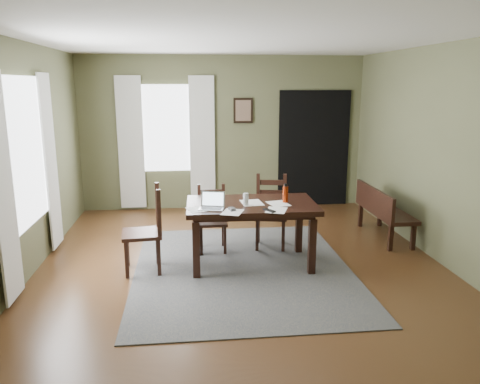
{
  "coord_description": "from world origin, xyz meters",
  "views": [
    {
      "loc": [
        -0.62,
        -5.32,
        2.21
      ],
      "look_at": [
        0.0,
        0.3,
        0.9
      ],
      "focal_mm": 35.0,
      "sensor_mm": 36.0,
      "label": 1
    }
  ],
  "objects": [
    {
      "name": "ground",
      "position": [
        0.0,
        0.0,
        -0.01
      ],
      "size": [
        5.0,
        6.0,
        0.01
      ],
      "color": "#492C16"
    },
    {
      "name": "room_shell",
      "position": [
        0.0,
        0.0,
        1.8
      ],
      "size": [
        5.02,
        6.02,
        2.71
      ],
      "color": "brown",
      "rests_on": "ground"
    },
    {
      "name": "rug",
      "position": [
        0.0,
        0.0,
        0.01
      ],
      "size": [
        2.6,
        3.2,
        0.01
      ],
      "color": "#444444",
      "rests_on": "ground"
    },
    {
      "name": "dining_table",
      "position": [
        0.12,
        0.15,
        0.7
      ],
      "size": [
        1.59,
        0.97,
        0.78
      ],
      "rotation": [
        0.0,
        0.0,
        -0.02
      ],
      "color": "black",
      "rests_on": "rug"
    },
    {
      "name": "chair_end",
      "position": [
        -1.14,
        0.07,
        0.51
      ],
      "size": [
        0.5,
        0.5,
        1.04
      ],
      "rotation": [
        0.0,
        0.0,
        -1.47
      ],
      "color": "black",
      "rests_on": "rug"
    },
    {
      "name": "chair_back_left",
      "position": [
        -0.33,
        0.73,
        0.43
      ],
      "size": [
        0.39,
        0.39,
        0.88
      ],
      "rotation": [
        0.0,
        0.0,
        0.0
      ],
      "color": "black",
      "rests_on": "rug"
    },
    {
      "name": "chair_back_right",
      "position": [
        0.48,
        0.8,
        0.49
      ],
      "size": [
        0.51,
        0.51,
        0.99
      ],
      "rotation": [
        0.0,
        0.0,
        -0.2
      ],
      "color": "black",
      "rests_on": "rug"
    },
    {
      "name": "bench",
      "position": [
        2.15,
        0.99,
        0.44
      ],
      "size": [
        0.42,
        1.32,
        0.74
      ],
      "rotation": [
        0.0,
        0.0,
        1.57
      ],
      "color": "black",
      "rests_on": "ground"
    },
    {
      "name": "laptop",
      "position": [
        -0.36,
        -0.05,
        0.84
      ],
      "size": [
        0.33,
        0.28,
        0.19
      ],
      "rotation": [
        0.0,
        0.0,
        -0.24
      ],
      "color": "#B7B7BC",
      "rests_on": "dining_table"
    },
    {
      "name": "computer_mouse",
      "position": [
        -0.15,
        -0.17,
        0.81
      ],
      "size": [
        0.08,
        0.11,
        0.03
      ],
      "primitive_type": "cube",
      "rotation": [
        0.0,
        0.0,
        0.25
      ],
      "color": "#3F3F42",
      "rests_on": "dining_table"
    },
    {
      "name": "tv_remote",
      "position": [
        0.27,
        -0.25,
        0.8
      ],
      "size": [
        0.13,
        0.18,
        0.02
      ],
      "primitive_type": "cube",
      "rotation": [
        0.0,
        0.0,
        0.5
      ],
      "color": "black",
      "rests_on": "dining_table"
    },
    {
      "name": "drinking_glass",
      "position": [
        0.04,
        0.05,
        0.87
      ],
      "size": [
        0.07,
        0.07,
        0.15
      ],
      "primitive_type": "cylinder",
      "rotation": [
        0.0,
        0.0,
        -0.1
      ],
      "color": "silver",
      "rests_on": "dining_table"
    },
    {
      "name": "water_bottle",
      "position": [
        0.54,
        0.13,
        0.9
      ],
      "size": [
        0.07,
        0.07,
        0.23
      ],
      "rotation": [
        0.0,
        0.0,
        -0.02
      ],
      "color": "#96290B",
      "rests_on": "dining_table"
    },
    {
      "name": "paper_a",
      "position": [
        -0.54,
        -0.08,
        0.8
      ],
      "size": [
        0.29,
        0.32,
        0.0
      ],
      "primitive_type": "cube",
      "rotation": [
        0.0,
        0.0,
        0.35
      ],
      "color": "white",
      "rests_on": "dining_table"
    },
    {
      "name": "paper_b",
      "position": [
        0.36,
        -0.22,
        0.8
      ],
      "size": [
        0.31,
        0.35,
        0.0
      ],
      "primitive_type": "cube",
      "rotation": [
        0.0,
        0.0,
        -0.35
      ],
      "color": "white",
      "rests_on": "dining_table"
    },
    {
      "name": "paper_c",
      "position": [
        0.13,
        0.15,
        0.8
      ],
      "size": [
        0.27,
        0.34,
        0.0
      ],
      "primitive_type": "cube",
      "rotation": [
        0.0,
        0.0,
        0.1
      ],
      "color": "white",
      "rests_on": "dining_table"
    },
    {
      "name": "paper_d",
      "position": [
        0.44,
        0.07,
        0.8
      ],
      "size": [
        0.28,
        0.33,
        0.0
      ],
      "primitive_type": "cube",
      "rotation": [
        0.0,
        0.0,
        0.22
      ],
      "color": "white",
      "rests_on": "dining_table"
    },
    {
      "name": "paper_e",
      "position": [
        -0.15,
        -0.25,
        0.8
      ],
      "size": [
        0.3,
        0.34,
        0.0
      ],
      "primitive_type": "cube",
      "rotation": [
        0.0,
        0.0,
        -0.35
      ],
      "color": "white",
      "rests_on": "dining_table"
    },
    {
      "name": "window_left",
      "position": [
        -2.47,
        0.2,
        1.45
      ],
      "size": [
        0.01,
        1.3,
        1.7
      ],
      "color": "white",
      "rests_on": "ground"
    },
    {
      "name": "window_back",
      "position": [
        -1.0,
        2.97,
        1.45
      ],
      "size": [
        1.0,
        0.01,
        1.5
      ],
      "color": "white",
      "rests_on": "ground"
    },
    {
      "name": "curtain_left_near",
      "position": [
        -2.44,
        -0.62,
        1.2
      ],
      "size": [
        0.03,
        0.48,
        2.3
      ],
      "color": "silver",
      "rests_on": "ground"
    },
    {
      "name": "curtain_left_far",
      "position": [
        -2.44,
        1.02,
        1.2
      ],
      "size": [
        0.03,
        0.48,
        2.3
      ],
      "color": "silver",
      "rests_on": "ground"
    },
    {
      "name": "curtain_back_left",
      "position": [
        -1.62,
        2.94,
        1.2
      ],
      "size": [
        0.44,
        0.03,
        2.3
      ],
      "color": "silver",
      "rests_on": "ground"
    },
    {
      "name": "curtain_back_right",
      "position": [
        -0.38,
        2.94,
        1.2
      ],
      "size": [
        0.44,
        0.03,
        2.3
      ],
      "color": "silver",
      "rests_on": "ground"
    },
    {
      "name": "framed_picture",
      "position": [
        0.35,
        2.97,
        1.75
      ],
      "size": [
        0.34,
        0.03,
        0.44
      ],
      "color": "black",
      "rests_on": "ground"
    },
    {
      "name": "doorway_back",
      "position": [
        1.65,
        2.97,
        1.05
      ],
      "size": [
        1.3,
        0.03,
        2.1
      ],
      "color": "black",
      "rests_on": "ground"
    }
  ]
}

